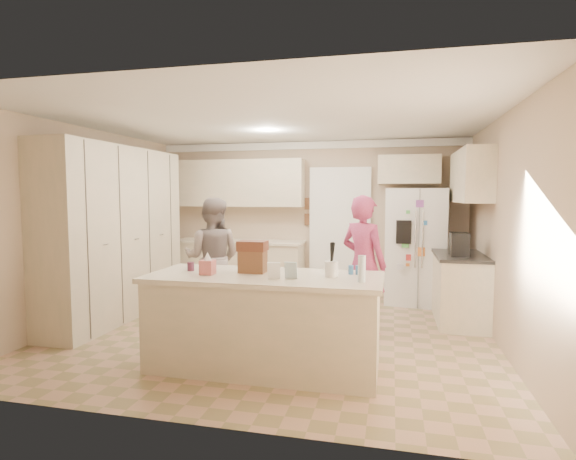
% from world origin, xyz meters
% --- Properties ---
extents(floor, '(5.20, 4.60, 0.02)m').
position_xyz_m(floor, '(0.00, 0.00, -0.01)').
color(floor, tan).
rests_on(floor, ground).
extents(ceiling, '(5.20, 4.60, 0.02)m').
position_xyz_m(ceiling, '(0.00, 0.00, 2.61)').
color(ceiling, white).
rests_on(ceiling, wall_back).
extents(wall_back, '(5.20, 0.02, 2.60)m').
position_xyz_m(wall_back, '(0.00, 2.31, 1.30)').
color(wall_back, tan).
rests_on(wall_back, ground).
extents(wall_front, '(5.20, 0.02, 2.60)m').
position_xyz_m(wall_front, '(0.00, -2.31, 1.30)').
color(wall_front, tan).
rests_on(wall_front, ground).
extents(wall_left, '(0.02, 4.60, 2.60)m').
position_xyz_m(wall_left, '(-2.61, 0.00, 1.30)').
color(wall_left, tan).
rests_on(wall_left, ground).
extents(wall_right, '(0.02, 4.60, 2.60)m').
position_xyz_m(wall_right, '(2.61, 0.00, 1.30)').
color(wall_right, tan).
rests_on(wall_right, ground).
extents(crown_back, '(5.20, 0.08, 0.12)m').
position_xyz_m(crown_back, '(0.00, 2.26, 2.53)').
color(crown_back, white).
rests_on(crown_back, wall_back).
extents(pantry_bank, '(0.60, 2.60, 2.35)m').
position_xyz_m(pantry_bank, '(-2.30, 0.20, 1.18)').
color(pantry_bank, beige).
rests_on(pantry_bank, floor).
extents(back_base_cab, '(2.20, 0.60, 0.88)m').
position_xyz_m(back_base_cab, '(-1.15, 2.00, 0.44)').
color(back_base_cab, beige).
rests_on(back_base_cab, floor).
extents(back_countertop, '(2.24, 0.63, 0.04)m').
position_xyz_m(back_countertop, '(-1.15, 1.99, 0.90)').
color(back_countertop, beige).
rests_on(back_countertop, back_base_cab).
extents(back_upper_cab, '(2.20, 0.35, 0.80)m').
position_xyz_m(back_upper_cab, '(-1.15, 2.12, 1.90)').
color(back_upper_cab, beige).
rests_on(back_upper_cab, wall_back).
extents(doorway_opening, '(0.90, 0.06, 2.10)m').
position_xyz_m(doorway_opening, '(0.55, 2.28, 1.05)').
color(doorway_opening, black).
rests_on(doorway_opening, floor).
extents(doorway_casing, '(1.02, 0.03, 2.22)m').
position_xyz_m(doorway_casing, '(0.55, 2.24, 1.05)').
color(doorway_casing, white).
rests_on(doorway_casing, floor).
extents(wall_frame_upper, '(0.15, 0.02, 0.20)m').
position_xyz_m(wall_frame_upper, '(0.02, 2.27, 1.55)').
color(wall_frame_upper, brown).
rests_on(wall_frame_upper, wall_back).
extents(wall_frame_lower, '(0.15, 0.02, 0.20)m').
position_xyz_m(wall_frame_lower, '(0.02, 2.27, 1.28)').
color(wall_frame_lower, brown).
rests_on(wall_frame_lower, wall_back).
extents(refrigerator, '(0.99, 0.82, 1.80)m').
position_xyz_m(refrigerator, '(1.80, 1.95, 0.90)').
color(refrigerator, white).
rests_on(refrigerator, floor).
extents(fridge_seam, '(0.02, 0.02, 1.78)m').
position_xyz_m(fridge_seam, '(1.80, 1.59, 0.90)').
color(fridge_seam, gray).
rests_on(fridge_seam, refrigerator).
extents(fridge_dispenser, '(0.22, 0.03, 0.35)m').
position_xyz_m(fridge_dispenser, '(1.58, 1.58, 1.15)').
color(fridge_dispenser, black).
rests_on(fridge_dispenser, refrigerator).
extents(fridge_handle_l, '(0.02, 0.02, 0.85)m').
position_xyz_m(fridge_handle_l, '(1.75, 1.58, 1.05)').
color(fridge_handle_l, silver).
rests_on(fridge_handle_l, refrigerator).
extents(fridge_handle_r, '(0.02, 0.02, 0.85)m').
position_xyz_m(fridge_handle_r, '(1.85, 1.58, 1.05)').
color(fridge_handle_r, silver).
rests_on(fridge_handle_r, refrigerator).
extents(over_fridge_cab, '(0.95, 0.35, 0.45)m').
position_xyz_m(over_fridge_cab, '(1.65, 2.12, 2.10)').
color(over_fridge_cab, beige).
rests_on(over_fridge_cab, wall_back).
extents(right_base_cab, '(0.60, 1.20, 0.88)m').
position_xyz_m(right_base_cab, '(2.30, 1.00, 0.44)').
color(right_base_cab, beige).
rests_on(right_base_cab, floor).
extents(right_countertop, '(0.63, 1.24, 0.04)m').
position_xyz_m(right_countertop, '(2.29, 1.00, 0.90)').
color(right_countertop, '#2D2B28').
rests_on(right_countertop, right_base_cab).
extents(right_upper_cab, '(0.35, 1.50, 0.70)m').
position_xyz_m(right_upper_cab, '(2.43, 1.20, 1.95)').
color(right_upper_cab, beige).
rests_on(right_upper_cab, wall_right).
extents(coffee_maker, '(0.22, 0.28, 0.30)m').
position_xyz_m(coffee_maker, '(2.25, 0.80, 1.07)').
color(coffee_maker, black).
rests_on(coffee_maker, right_countertop).
extents(island_base, '(2.20, 0.90, 0.88)m').
position_xyz_m(island_base, '(0.20, -1.10, 0.44)').
color(island_base, beige).
rests_on(island_base, floor).
extents(island_top, '(2.28, 0.96, 0.05)m').
position_xyz_m(island_top, '(0.20, -1.10, 0.90)').
color(island_top, beige).
rests_on(island_top, island_base).
extents(utensil_crock, '(0.13, 0.13, 0.15)m').
position_xyz_m(utensil_crock, '(0.85, -1.05, 1.00)').
color(utensil_crock, white).
rests_on(utensil_crock, island_top).
extents(tissue_box, '(0.13, 0.13, 0.14)m').
position_xyz_m(tissue_box, '(-0.35, -1.20, 1.00)').
color(tissue_box, '#C5615E').
rests_on(tissue_box, island_top).
extents(tissue_plume, '(0.08, 0.08, 0.08)m').
position_xyz_m(tissue_plume, '(-0.35, -1.20, 1.10)').
color(tissue_plume, white).
rests_on(tissue_plume, tissue_box).
extents(dollhouse_body, '(0.26, 0.18, 0.22)m').
position_xyz_m(dollhouse_body, '(0.05, -1.00, 1.04)').
color(dollhouse_body, brown).
rests_on(dollhouse_body, island_top).
extents(dollhouse_roof, '(0.28, 0.20, 0.10)m').
position_xyz_m(dollhouse_roof, '(0.05, -1.00, 1.20)').
color(dollhouse_roof, '#592D1E').
rests_on(dollhouse_roof, dollhouse_body).
extents(jam_jar, '(0.07, 0.07, 0.09)m').
position_xyz_m(jam_jar, '(-0.60, -1.05, 0.97)').
color(jam_jar, '#59263F').
rests_on(jam_jar, island_top).
extents(greeting_card_a, '(0.12, 0.06, 0.16)m').
position_xyz_m(greeting_card_a, '(0.35, -1.30, 1.01)').
color(greeting_card_a, white).
rests_on(greeting_card_a, island_top).
extents(greeting_card_b, '(0.12, 0.05, 0.16)m').
position_xyz_m(greeting_card_b, '(0.50, -1.25, 1.01)').
color(greeting_card_b, silver).
rests_on(greeting_card_b, island_top).
extents(water_bottle, '(0.07, 0.07, 0.24)m').
position_xyz_m(water_bottle, '(1.15, -1.25, 1.04)').
color(water_bottle, silver).
rests_on(water_bottle, island_top).
extents(shaker_salt, '(0.05, 0.05, 0.09)m').
position_xyz_m(shaker_salt, '(1.02, -0.88, 0.97)').
color(shaker_salt, teal).
rests_on(shaker_salt, island_top).
extents(shaker_pepper, '(0.05, 0.05, 0.09)m').
position_xyz_m(shaker_pepper, '(1.09, -0.88, 0.97)').
color(shaker_pepper, teal).
rests_on(shaker_pepper, island_top).
extents(teen_boy, '(0.87, 0.71, 1.66)m').
position_xyz_m(teen_boy, '(-1.00, 0.48, 0.83)').
color(teen_boy, gray).
rests_on(teen_boy, floor).
extents(teen_girl, '(0.74, 0.67, 1.70)m').
position_xyz_m(teen_girl, '(1.07, 0.28, 0.85)').
color(teen_girl, '#BA4085').
rests_on(teen_girl, floor).
extents(fridge_magnets, '(0.76, 0.02, 1.44)m').
position_xyz_m(fridge_magnets, '(1.80, 1.59, 0.90)').
color(fridge_magnets, tan).
rests_on(fridge_magnets, refrigerator).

